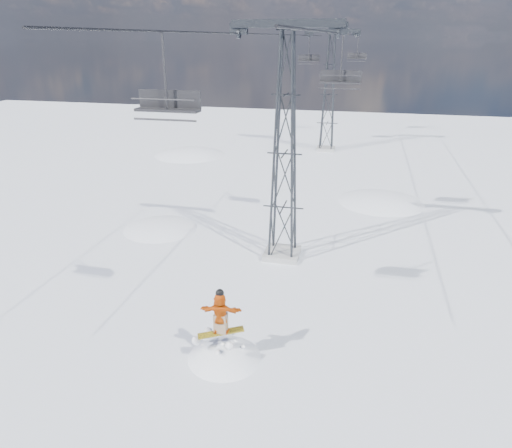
# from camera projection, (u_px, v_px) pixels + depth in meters

# --- Properties ---
(ground) EXTENTS (120.00, 120.00, 0.00)m
(ground) POSITION_uv_depth(u_px,v_px,m) (223.00, 347.00, 17.01)
(ground) COLOR white
(ground) RESTS_ON ground
(snow_terrain) EXTENTS (39.00, 37.00, 22.00)m
(snow_terrain) POSITION_uv_depth(u_px,v_px,m) (245.00, 282.00, 40.79)
(snow_terrain) COLOR white
(snow_terrain) RESTS_ON ground
(lift_tower_near) EXTENTS (5.20, 1.80, 11.43)m
(lift_tower_near) POSITION_uv_depth(u_px,v_px,m) (285.00, 154.00, 21.96)
(lift_tower_near) COLOR #999999
(lift_tower_near) RESTS_ON ground
(lift_tower_far) EXTENTS (5.20, 1.80, 11.43)m
(lift_tower_far) POSITION_uv_depth(u_px,v_px,m) (329.00, 95.00, 44.48)
(lift_tower_far) COLOR #999999
(lift_tower_far) RESTS_ON ground
(haul_cables) EXTENTS (4.46, 51.00, 0.06)m
(haul_cables) POSITION_uv_depth(u_px,v_px,m) (316.00, 35.00, 30.28)
(haul_cables) COLOR black
(haul_cables) RESTS_ON ground
(snowboarder_jump) EXTENTS (4.40, 4.40, 6.92)m
(snowboarder_jump) POSITION_uv_depth(u_px,v_px,m) (226.00, 393.00, 17.05)
(snowboarder_jump) COLOR white
(snowboarder_jump) RESTS_ON ground
(lift_chair_near) EXTENTS (1.99, 0.57, 2.47)m
(lift_chair_near) POSITION_uv_depth(u_px,v_px,m) (168.00, 103.00, 13.72)
(lift_chair_near) COLOR black
(lift_chair_near) RESTS_ON ground
(lift_chair_mid) EXTENTS (2.15, 0.62, 2.66)m
(lift_chair_mid) POSITION_uv_depth(u_px,v_px,m) (341.00, 78.00, 23.82)
(lift_chair_mid) COLOR black
(lift_chair_mid) RESTS_ON ground
(lift_chair_far) EXTENTS (2.10, 0.60, 2.60)m
(lift_chair_far) POSITION_uv_depth(u_px,v_px,m) (309.00, 59.00, 44.41)
(lift_chair_far) COLOR black
(lift_chair_far) RESTS_ON ground
(lift_chair_extra) EXTENTS (2.11, 0.61, 2.62)m
(lift_chair_extra) POSITION_uv_depth(u_px,v_px,m) (357.00, 56.00, 49.89)
(lift_chair_extra) COLOR black
(lift_chair_extra) RESTS_ON ground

